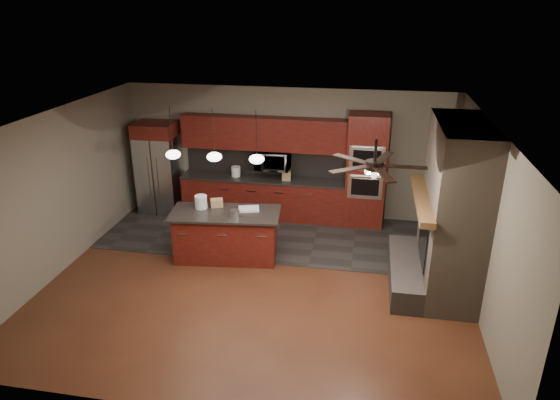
% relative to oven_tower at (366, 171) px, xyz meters
% --- Properties ---
extents(ground, '(7.00, 7.00, 0.00)m').
position_rel_oven_tower_xyz_m(ground, '(-1.70, -2.69, -1.19)').
color(ground, '#582E1A').
rests_on(ground, ground).
extents(ceiling, '(7.00, 6.00, 0.02)m').
position_rel_oven_tower_xyz_m(ceiling, '(-1.70, -2.69, 1.61)').
color(ceiling, white).
rests_on(ceiling, back_wall).
extents(back_wall, '(7.00, 0.02, 2.80)m').
position_rel_oven_tower_xyz_m(back_wall, '(-1.70, 0.31, 0.21)').
color(back_wall, '#746C5D').
rests_on(back_wall, ground).
extents(right_wall, '(0.02, 6.00, 2.80)m').
position_rel_oven_tower_xyz_m(right_wall, '(1.80, -2.69, 0.21)').
color(right_wall, '#746C5D').
rests_on(right_wall, ground).
extents(left_wall, '(0.02, 6.00, 2.80)m').
position_rel_oven_tower_xyz_m(left_wall, '(-5.20, -2.69, 0.21)').
color(left_wall, '#746C5D').
rests_on(left_wall, ground).
extents(slate_tile_patch, '(7.00, 2.40, 0.01)m').
position_rel_oven_tower_xyz_m(slate_tile_patch, '(-1.70, -0.89, -1.19)').
color(slate_tile_patch, '#2D2B28').
rests_on(slate_tile_patch, ground).
extents(fireplace_column, '(1.30, 2.10, 2.80)m').
position_rel_oven_tower_xyz_m(fireplace_column, '(1.34, -2.29, 0.11)').
color(fireplace_column, '#756453').
rests_on(fireplace_column, ground).
extents(back_cabinetry, '(3.59, 0.64, 2.20)m').
position_rel_oven_tower_xyz_m(back_cabinetry, '(-2.18, 0.05, -0.30)').
color(back_cabinetry, maroon).
rests_on(back_cabinetry, ground).
extents(oven_tower, '(0.80, 0.63, 2.38)m').
position_rel_oven_tower_xyz_m(oven_tower, '(0.00, 0.00, 0.00)').
color(oven_tower, maroon).
rests_on(oven_tower, ground).
extents(microwave, '(0.73, 0.41, 0.50)m').
position_rel_oven_tower_xyz_m(microwave, '(-1.98, 0.06, 0.11)').
color(microwave, silver).
rests_on(microwave, back_cabinetry).
extents(refrigerator, '(0.86, 0.75, 2.03)m').
position_rel_oven_tower_xyz_m(refrigerator, '(-4.52, -0.07, -0.18)').
color(refrigerator, silver).
rests_on(refrigerator, ground).
extents(kitchen_island, '(2.06, 1.11, 0.92)m').
position_rel_oven_tower_xyz_m(kitchen_island, '(-2.45, -1.98, -0.73)').
color(kitchen_island, maroon).
rests_on(kitchen_island, ground).
extents(white_bucket, '(0.31, 0.31, 0.24)m').
position_rel_oven_tower_xyz_m(white_bucket, '(-2.94, -1.87, -0.15)').
color(white_bucket, white).
rests_on(white_bucket, kitchen_island).
extents(paint_can, '(0.22, 0.22, 0.12)m').
position_rel_oven_tower_xyz_m(paint_can, '(-2.23, -2.13, -0.21)').
color(paint_can, '#B7B8BD').
rests_on(paint_can, kitchen_island).
extents(paint_tray, '(0.43, 0.35, 0.04)m').
position_rel_oven_tower_xyz_m(paint_tray, '(-2.06, -1.79, -0.25)').
color(paint_tray, white).
rests_on(paint_tray, kitchen_island).
extents(cardboard_box, '(0.27, 0.23, 0.14)m').
position_rel_oven_tower_xyz_m(cardboard_box, '(-2.68, -1.74, -0.20)').
color(cardboard_box, tan).
rests_on(cardboard_box, kitchen_island).
extents(counter_bucket, '(0.22, 0.22, 0.22)m').
position_rel_oven_tower_xyz_m(counter_bucket, '(-2.78, 0.01, -0.18)').
color(counter_bucket, white).
rests_on(counter_bucket, back_cabinetry).
extents(counter_box, '(0.19, 0.16, 0.20)m').
position_rel_oven_tower_xyz_m(counter_box, '(-1.66, -0.04, -0.19)').
color(counter_box, '#A68256').
rests_on(counter_box, back_cabinetry).
extents(pendant_left, '(0.26, 0.26, 0.92)m').
position_rel_oven_tower_xyz_m(pendant_left, '(-3.35, -1.99, 0.77)').
color(pendant_left, black).
rests_on(pendant_left, ceiling).
extents(pendant_center, '(0.26, 0.26, 0.92)m').
position_rel_oven_tower_xyz_m(pendant_center, '(-2.60, -1.99, 0.77)').
color(pendant_center, black).
rests_on(pendant_center, ceiling).
extents(pendant_right, '(0.26, 0.26, 0.92)m').
position_rel_oven_tower_xyz_m(pendant_right, '(-1.85, -1.99, 0.77)').
color(pendant_right, black).
rests_on(pendant_right, ceiling).
extents(ceiling_fan, '(1.27, 1.33, 0.41)m').
position_rel_oven_tower_xyz_m(ceiling_fan, '(0.10, -3.49, 1.27)').
color(ceiling_fan, black).
rests_on(ceiling_fan, ceiling).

